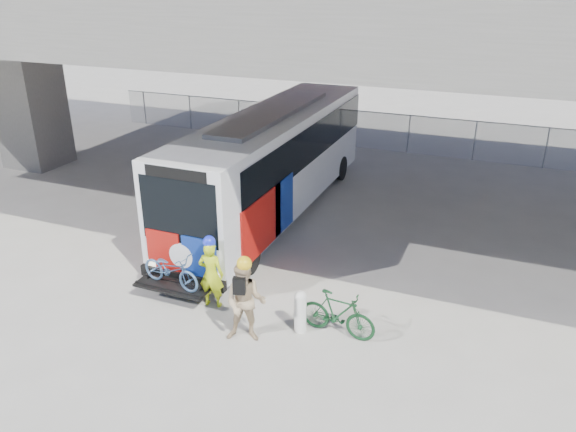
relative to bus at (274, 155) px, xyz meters
The scene contains 9 objects.
ground 4.14m from the bus, 55.80° to the right, with size 160.00×160.00×0.00m, color #9E9991.
bus is the anchor object (origin of this frame).
overpass 4.98m from the bus, 27.86° to the left, with size 40.00×16.00×7.95m.
chainlink_fence 9.30m from the bus, 77.55° to the left, with size 30.00×0.06×30.00m.
brick_buildings 45.52m from the bus, 85.92° to the left, with size 54.00×22.00×12.00m.
bollard 7.58m from the bus, 61.50° to the right, with size 0.29×0.29×1.10m.
cyclist_hivis 6.51m from the bus, 80.73° to the right, with size 0.71×0.52×1.98m.
cyclist_tan 7.81m from the bus, 71.13° to the right, with size 1.14×1.00×2.18m.
bike_parked 7.86m from the bus, 55.13° to the right, with size 0.53×1.87×1.12m, color #143E1F.
Camera 1 is at (5.58, -14.15, 7.90)m, focal length 35.00 mm.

